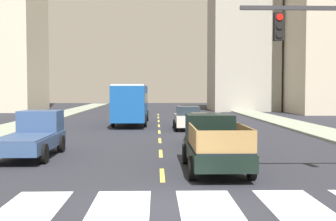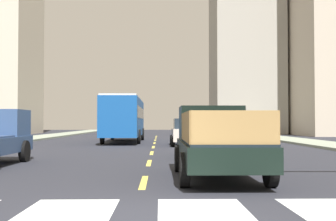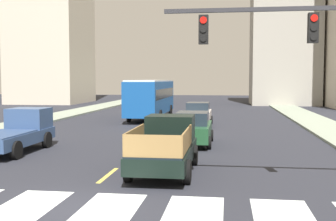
{
  "view_description": "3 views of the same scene",
  "coord_description": "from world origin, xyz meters",
  "px_view_note": "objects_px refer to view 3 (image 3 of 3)",
  "views": [
    {
      "loc": [
        -0.2,
        -10.85,
        2.98
      ],
      "look_at": [
        0.36,
        10.04,
        1.93
      ],
      "focal_mm": 46.34,
      "sensor_mm": 36.0,
      "label": 1
    },
    {
      "loc": [
        0.4,
        -6.52,
        1.47
      ],
      "look_at": [
        0.84,
        16.97,
        2.14
      ],
      "focal_mm": 45.45,
      "sensor_mm": 36.0,
      "label": 2
    },
    {
      "loc": [
        4.17,
        -10.55,
        3.41
      ],
      "look_at": [
        0.54,
        15.71,
        1.46
      ],
      "focal_mm": 45.82,
      "sensor_mm": 36.0,
      "label": 3
    }
  ],
  "objects_px": {
    "city_bus": "(151,96)",
    "sedan_near_left": "(198,114)",
    "sedan_near_right": "(193,128)",
    "pickup_stakebed": "(166,145)",
    "pickup_dark": "(18,132)"
  },
  "relations": [
    {
      "from": "pickup_dark",
      "to": "sedan_near_right",
      "type": "xyz_separation_m",
      "value": [
        8.07,
        3.03,
        -0.06
      ]
    },
    {
      "from": "city_bus",
      "to": "sedan_near_left",
      "type": "xyz_separation_m",
      "value": [
        4.39,
        -5.05,
        -1.09
      ]
    },
    {
      "from": "pickup_dark",
      "to": "city_bus",
      "type": "relative_size",
      "value": 0.48
    },
    {
      "from": "pickup_stakebed",
      "to": "sedan_near_left",
      "type": "height_order",
      "value": "pickup_stakebed"
    },
    {
      "from": "pickup_stakebed",
      "to": "city_bus",
      "type": "bearing_deg",
      "value": 99.1
    },
    {
      "from": "pickup_stakebed",
      "to": "sedan_near_left",
      "type": "relative_size",
      "value": 1.18
    },
    {
      "from": "sedan_near_right",
      "to": "sedan_near_left",
      "type": "distance_m",
      "value": 9.11
    },
    {
      "from": "pickup_dark",
      "to": "sedan_near_right",
      "type": "bearing_deg",
      "value": 17.18
    },
    {
      "from": "pickup_stakebed",
      "to": "pickup_dark",
      "type": "xyz_separation_m",
      "value": [
        -7.58,
        3.32,
        -0.02
      ]
    },
    {
      "from": "pickup_stakebed",
      "to": "pickup_dark",
      "type": "height_order",
      "value": "same"
    },
    {
      "from": "city_bus",
      "to": "sedan_near_right",
      "type": "bearing_deg",
      "value": -69.9
    },
    {
      "from": "sedan_near_left",
      "to": "sedan_near_right",
      "type": "bearing_deg",
      "value": -87.65
    },
    {
      "from": "sedan_near_left",
      "to": "pickup_stakebed",
      "type": "bearing_deg",
      "value": -90.33
    },
    {
      "from": "sedan_near_left",
      "to": "pickup_dark",
      "type": "bearing_deg",
      "value": -122.29
    },
    {
      "from": "sedan_near_left",
      "to": "city_bus",
      "type": "bearing_deg",
      "value": 131.18
    }
  ]
}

